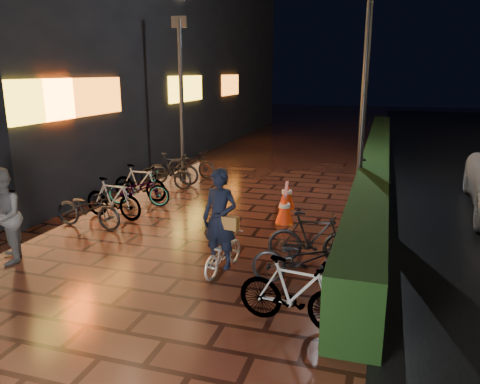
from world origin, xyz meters
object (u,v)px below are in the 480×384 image
(cyclist, at_px, (221,235))
(cart_assembly, at_px, (376,177))
(bystander_person, at_px, (2,216))
(traffic_barrier, at_px, (286,201))

(cyclist, height_order, cart_assembly, cyclist)
(bystander_person, xyz_separation_m, traffic_barrier, (4.02, 4.13, -0.51))
(bystander_person, xyz_separation_m, cart_assembly, (5.94, 6.28, -0.28))
(bystander_person, bearing_deg, cart_assembly, 96.33)
(traffic_barrier, distance_m, cart_assembly, 2.90)
(cyclist, height_order, traffic_barrier, cyclist)
(traffic_barrier, bearing_deg, cart_assembly, 48.15)
(cyclist, bearing_deg, cart_assembly, 67.82)
(cyclist, bearing_deg, bystander_person, -169.11)
(cyclist, distance_m, traffic_barrier, 3.46)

